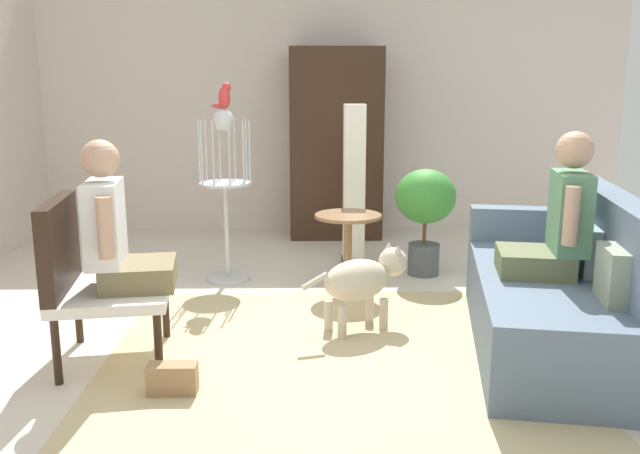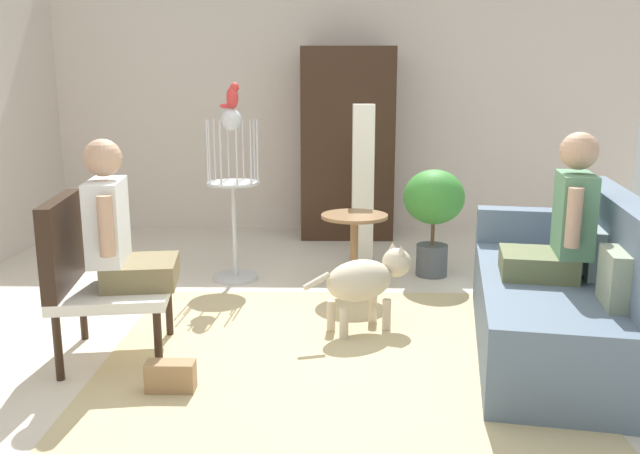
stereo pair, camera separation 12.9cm
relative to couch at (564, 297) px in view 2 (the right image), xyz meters
The scene contains 15 objects.
ground_plane 1.39m from the couch, behind, with size 7.98×7.98×0.00m, color beige.
back_wall 3.86m from the couch, 111.31° to the left, with size 6.45×0.12×2.83m, color silver.
area_rug 1.40m from the couch, behind, with size 2.59×2.60×0.01m, color #C6B284.
couch is the anchor object (origin of this frame).
armchair 2.72m from the couch, behind, with size 0.71×0.77×0.93m.
person_on_couch 0.45m from the couch, 160.92° to the right, with size 0.53×0.54×0.83m.
person_on_armchair 2.58m from the couch, behind, with size 0.51×0.56×0.82m.
round_end_table 1.64m from the couch, 136.40° to the left, with size 0.50×0.50×0.59m.
dog 1.18m from the couch, 164.10° to the left, with size 0.69×0.47×0.54m.
bird_cage_stand 2.59m from the couch, 146.17° to the left, with size 0.41×0.41×1.36m.
parrot 2.79m from the couch, 145.99° to the left, with size 0.17×0.10×0.20m.
potted_plant 1.67m from the couch, 108.87° to the left, with size 0.49×0.49×0.88m.
column_lamp 2.20m from the couch, 120.24° to the left, with size 0.20×0.20×1.38m.
armoire_cabinet 3.33m from the couch, 111.53° to the left, with size 0.92×0.56×1.90m, color #382316.
handbag 2.26m from the couch, 165.26° to the right, with size 0.25×0.11×0.16m, color #99724C.
Camera 2 is at (-0.01, -3.75, 1.54)m, focal length 37.03 mm.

